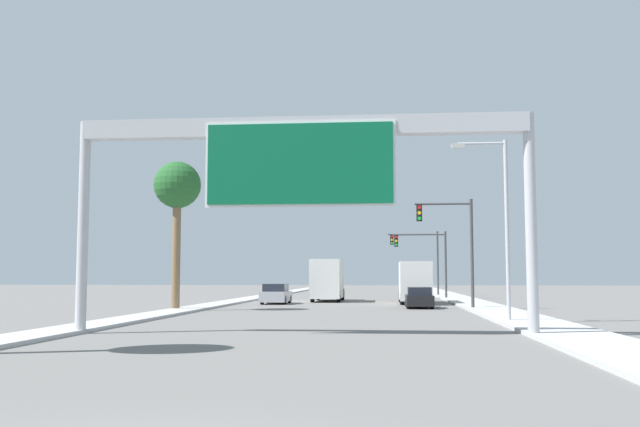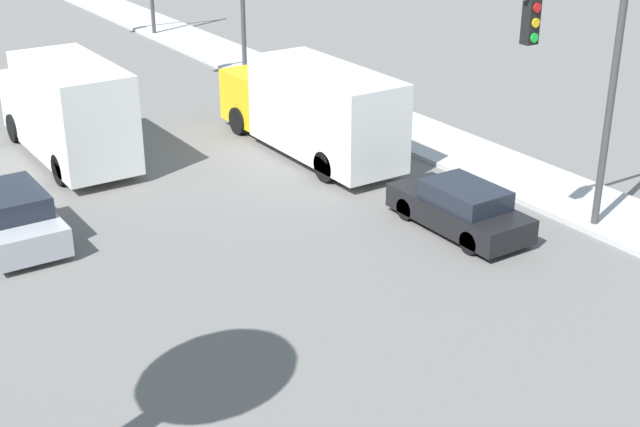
{
  "view_description": "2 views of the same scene",
  "coord_description": "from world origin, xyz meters",
  "px_view_note": "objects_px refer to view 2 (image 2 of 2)",
  "views": [
    {
      "loc": [
        3.09,
        -7.65,
        2.14
      ],
      "look_at": [
        0.0,
        25.69,
        5.06
      ],
      "focal_mm": 40.0,
      "sensor_mm": 36.0,
      "label": 1
    },
    {
      "loc": [
        -10.39,
        23.34,
        10.28
      ],
      "look_at": [
        0.7,
        40.08,
        1.55
      ],
      "focal_mm": 50.0,
      "sensor_mm": 36.0,
      "label": 2
    }
  ],
  "objects_px": {
    "car_near_left": "(10,216)",
    "traffic_light_near_intersection": "(588,72)",
    "truck_box_secondary": "(312,109)",
    "truck_box_primary": "(67,110)",
    "car_far_center": "(460,208)"
  },
  "relations": [
    {
      "from": "car_far_center",
      "to": "traffic_light_near_intersection",
      "type": "xyz_separation_m",
      "value": [
        2.2,
        -1.98,
        3.94
      ]
    },
    {
      "from": "car_near_left",
      "to": "car_far_center",
      "type": "height_order",
      "value": "car_near_left"
    },
    {
      "from": "truck_box_primary",
      "to": "truck_box_secondary",
      "type": "distance_m",
      "value": 8.09
    },
    {
      "from": "car_near_left",
      "to": "car_far_center",
      "type": "xyz_separation_m",
      "value": [
        10.5,
        -6.19,
        -0.06
      ]
    },
    {
      "from": "truck_box_secondary",
      "to": "traffic_light_near_intersection",
      "type": "bearing_deg",
      "value": -76.89
    },
    {
      "from": "car_near_left",
      "to": "car_far_center",
      "type": "relative_size",
      "value": 1.06
    },
    {
      "from": "car_near_left",
      "to": "traffic_light_near_intersection",
      "type": "distance_m",
      "value": 15.6
    },
    {
      "from": "car_far_center",
      "to": "traffic_light_near_intersection",
      "type": "relative_size",
      "value": 0.62
    },
    {
      "from": "car_near_left",
      "to": "truck_box_primary",
      "type": "height_order",
      "value": "truck_box_primary"
    },
    {
      "from": "truck_box_primary",
      "to": "traffic_light_near_intersection",
      "type": "distance_m",
      "value": 16.6
    },
    {
      "from": "car_near_left",
      "to": "car_far_center",
      "type": "distance_m",
      "value": 12.19
    },
    {
      "from": "truck_box_primary",
      "to": "truck_box_secondary",
      "type": "relative_size",
      "value": 0.88
    },
    {
      "from": "traffic_light_near_intersection",
      "to": "truck_box_primary",
      "type": "bearing_deg",
      "value": 124.25
    },
    {
      "from": "truck_box_primary",
      "to": "truck_box_secondary",
      "type": "xyz_separation_m",
      "value": [
        7.0,
        -4.06,
        -0.13
      ]
    },
    {
      "from": "truck_box_secondary",
      "to": "traffic_light_near_intersection",
      "type": "distance_m",
      "value": 10.16
    }
  ]
}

